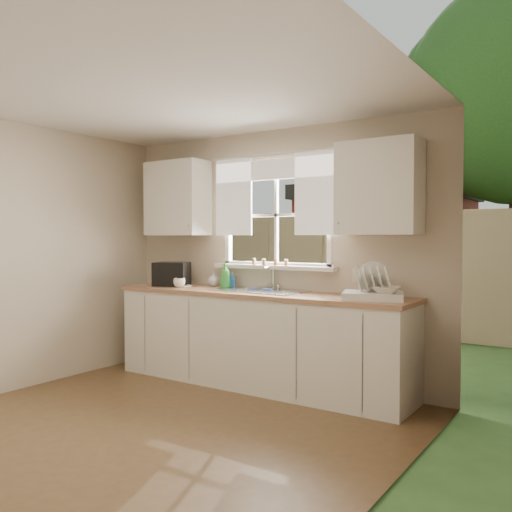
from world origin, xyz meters
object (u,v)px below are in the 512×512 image
Objects in this scene: dish_rack at (373,291)px; cup at (179,283)px; soap_bottle_a at (225,276)px; black_appliance at (172,274)px.

dish_rack reaches higher than cup.
soap_bottle_a is (-1.63, 0.12, 0.06)m from dish_rack.
soap_bottle_a reaches higher than black_appliance.
soap_bottle_a is at bearing 16.13° from cup.
cup is (-2.07, -0.08, -0.02)m from dish_rack.
dish_rack is 2.07m from cup.
soap_bottle_a reaches higher than cup.
dish_rack is 2.27× the size of soap_bottle_a.
soap_bottle_a is 0.49m from cup.
black_appliance is at bearing 179.36° from dish_rack.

